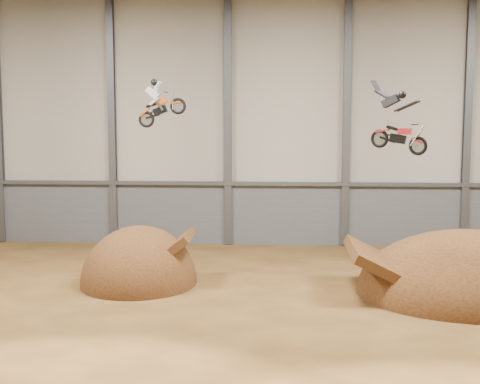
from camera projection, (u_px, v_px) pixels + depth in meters
The scene contains 12 objects.
floor at pixel (289, 326), 23.75m from camera, with size 40.00×40.00×0.00m, color #442B12.
back_wall at pixel (287, 123), 37.81m from camera, with size 40.00×0.10×14.00m, color #A6A093.
lower_band_back at pixel (286, 215), 38.32m from camera, with size 39.80×0.18×3.50m, color #525459.
steel_rail at pixel (286, 184), 37.96m from camera, with size 39.80×0.35×0.20m, color #47494F.
steel_column_1 at pixel (112, 123), 38.21m from camera, with size 0.40×0.36×13.90m, color #47494F.
steel_column_2 at pixel (228, 123), 37.81m from camera, with size 0.40×0.36×13.90m, color #47494F.
steel_column_3 at pixel (346, 123), 37.41m from camera, with size 0.40×0.36×13.90m, color #47494F.
steel_column_4 at pixel (467, 123), 37.01m from camera, with size 0.40×0.36×13.90m, color #47494F.
takeoff_ramp at pixel (139, 283), 29.75m from camera, with size 5.13×5.92×5.13m, color #371D0D.
landing_ramp at pixel (469, 295), 27.81m from camera, with size 9.37×8.28×5.40m, color #371D0D.
fmx_rider_a at pixel (165, 97), 29.62m from camera, with size 2.26×0.86×2.04m, color #C7460C, non-canonical shape.
fmx_rider_b at pixel (398, 118), 24.44m from camera, with size 2.87×0.82×2.46m, color red, non-canonical shape.
Camera 1 is at (-0.35, -23.10, 7.49)m, focal length 50.00 mm.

